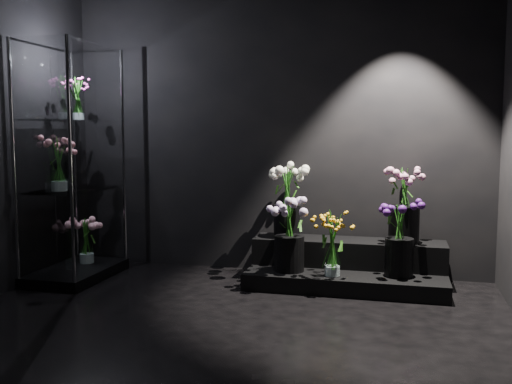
% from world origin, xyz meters
% --- Properties ---
extents(floor, '(4.00, 4.00, 0.00)m').
position_xyz_m(floor, '(0.00, 0.00, 0.00)').
color(floor, black).
rests_on(floor, ground).
extents(wall_back, '(4.00, 0.00, 4.00)m').
position_xyz_m(wall_back, '(0.00, 2.00, 1.40)').
color(wall_back, black).
rests_on(wall_back, floor).
extents(display_riser, '(1.69, 0.75, 0.38)m').
position_xyz_m(display_riser, '(0.73, 1.66, 0.16)').
color(display_riser, black).
rests_on(display_riser, floor).
extents(display_case, '(0.57, 0.96, 2.10)m').
position_xyz_m(display_case, '(-1.69, 1.26, 1.05)').
color(display_case, black).
rests_on(display_case, floor).
extents(bouquet_orange_bells, '(0.26, 0.26, 0.55)m').
position_xyz_m(bouquet_orange_bells, '(0.63, 1.36, 0.42)').
color(bouquet_orange_bells, white).
rests_on(bouquet_orange_bells, display_riser).
extents(bouquet_lilac, '(0.46, 0.46, 0.64)m').
position_xyz_m(bouquet_lilac, '(0.25, 1.44, 0.50)').
color(bouquet_lilac, black).
rests_on(bouquet_lilac, display_riser).
extents(bouquet_purple, '(0.44, 0.44, 0.66)m').
position_xyz_m(bouquet_purple, '(1.17, 1.49, 0.52)').
color(bouquet_purple, black).
rests_on(bouquet_purple, display_riser).
extents(bouquet_cream_roses, '(0.46, 0.46, 0.66)m').
position_xyz_m(bouquet_cream_roses, '(0.18, 1.73, 0.77)').
color(bouquet_cream_roses, black).
rests_on(bouquet_cream_roses, display_riser).
extents(bouquet_pink_roses, '(0.37, 0.37, 0.66)m').
position_xyz_m(bouquet_pink_roses, '(1.20, 1.74, 0.75)').
color(bouquet_pink_roses, black).
rests_on(bouquet_pink_roses, display_riser).
extents(bouquet_case_pink, '(0.29, 0.29, 0.47)m').
position_xyz_m(bouquet_case_pink, '(-1.71, 1.06, 1.07)').
color(bouquet_case_pink, white).
rests_on(bouquet_case_pink, display_case).
extents(bouquet_case_magenta, '(0.27, 0.27, 0.38)m').
position_xyz_m(bouquet_case_magenta, '(-1.72, 1.41, 1.64)').
color(bouquet_case_magenta, white).
rests_on(bouquet_case_magenta, display_case).
extents(bouquet_case_base_pink, '(0.35, 0.35, 0.44)m').
position_xyz_m(bouquet_case_base_pink, '(-1.70, 1.44, 0.34)').
color(bouquet_case_base_pink, white).
rests_on(bouquet_case_base_pink, display_case).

